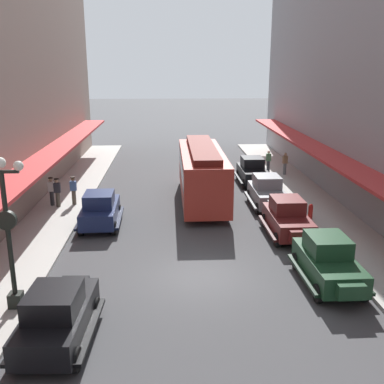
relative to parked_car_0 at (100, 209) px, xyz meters
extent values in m
plane|color=#424244|center=(4.74, -6.14, -0.94)|extent=(200.00, 200.00, 0.00)
cube|color=#B7B5AD|center=(-2.76, -6.14, -0.87)|extent=(3.00, 60.00, 0.15)
cube|color=#19234C|center=(0.00, 0.03, -0.20)|extent=(1.79, 3.94, 0.80)
cube|color=#19234C|center=(0.00, -0.22, 0.55)|extent=(1.48, 1.73, 0.70)
cube|color=#8C9EA8|center=(0.00, -0.22, 0.55)|extent=(1.40, 1.70, 0.42)
cube|color=#19234C|center=(-0.05, 2.16, -0.15)|extent=(0.94, 0.38, 0.52)
cube|color=black|center=(-0.95, 0.01, -0.52)|extent=(0.32, 3.51, 0.12)
cube|color=black|center=(0.95, 0.05, -0.52)|extent=(0.32, 3.51, 0.12)
cylinder|color=black|center=(-0.84, 1.38, -0.60)|extent=(0.24, 0.68, 0.68)
cylinder|color=black|center=(0.78, 1.42, -0.60)|extent=(0.24, 0.68, 0.68)
cylinder|color=black|center=(-0.78, -1.35, -0.60)|extent=(0.24, 0.68, 0.68)
cylinder|color=black|center=(0.84, -1.31, -0.60)|extent=(0.24, 0.68, 0.68)
cube|color=black|center=(0.22, -10.26, -0.20)|extent=(1.87, 3.97, 0.80)
cube|color=black|center=(0.20, -10.51, 0.55)|extent=(1.52, 1.76, 0.70)
cube|color=#8C9EA8|center=(0.20, -10.51, 0.55)|extent=(1.44, 1.73, 0.42)
cube|color=black|center=(0.31, -8.13, -0.15)|extent=(0.95, 0.40, 0.52)
cube|color=black|center=(-0.73, -10.21, -0.52)|extent=(0.40, 3.52, 0.12)
cube|color=black|center=(1.17, -10.30, -0.52)|extent=(0.40, 3.52, 0.12)
cylinder|color=black|center=(-0.53, -8.86, -0.60)|extent=(0.25, 0.69, 0.68)
cylinder|color=black|center=(1.08, -8.93, -0.60)|extent=(0.25, 0.69, 0.68)
cylinder|color=black|center=(-0.65, -11.58, -0.60)|extent=(0.25, 0.69, 0.68)
cylinder|color=black|center=(0.96, -11.66, -0.60)|extent=(0.25, 0.69, 0.68)
cube|color=black|center=(9.44, 8.26, -0.20)|extent=(1.72, 3.91, 0.80)
cube|color=black|center=(9.44, 8.51, 0.55)|extent=(1.45, 1.71, 0.70)
cube|color=#8C9EA8|center=(9.44, 8.51, 0.55)|extent=(1.38, 1.67, 0.42)
cube|color=black|center=(9.45, 6.13, -0.15)|extent=(0.94, 0.37, 0.52)
cube|color=black|center=(10.39, 8.27, -0.52)|extent=(0.26, 3.51, 0.12)
cube|color=black|center=(8.49, 8.25, -0.52)|extent=(0.26, 3.51, 0.12)
cylinder|color=black|center=(10.26, 6.90, -0.60)|extent=(0.22, 0.68, 0.68)
cylinder|color=black|center=(8.64, 6.89, -0.60)|extent=(0.22, 0.68, 0.68)
cylinder|color=black|center=(10.24, 9.63, -0.60)|extent=(0.22, 0.68, 0.68)
cylinder|color=black|center=(8.62, 9.62, -0.60)|extent=(0.22, 0.68, 0.68)
cube|color=#193D23|center=(9.55, -6.95, -0.20)|extent=(1.75, 3.92, 0.80)
cube|color=#193D23|center=(9.55, -6.70, 0.55)|extent=(1.46, 1.72, 0.70)
cube|color=#8C9EA8|center=(9.55, -6.70, 0.55)|extent=(1.39, 1.68, 0.42)
cube|color=#193D23|center=(9.58, -9.08, -0.15)|extent=(0.94, 0.37, 0.52)
cube|color=black|center=(10.50, -6.94, -0.52)|extent=(0.28, 3.51, 0.12)
cube|color=black|center=(8.60, -6.96, -0.52)|extent=(0.28, 3.51, 0.12)
cylinder|color=black|center=(10.38, -8.31, -0.60)|extent=(0.23, 0.68, 0.68)
cylinder|color=black|center=(8.76, -8.33, -0.60)|extent=(0.23, 0.68, 0.68)
cylinder|color=black|center=(10.34, -5.58, -0.60)|extent=(0.23, 0.68, 0.68)
cylinder|color=black|center=(8.73, -5.60, -0.60)|extent=(0.23, 0.68, 0.68)
cube|color=slate|center=(9.31, 2.79, -0.20)|extent=(1.70, 3.90, 0.80)
cube|color=slate|center=(9.31, 3.04, 0.55)|extent=(1.44, 1.70, 0.70)
cube|color=#8C9EA8|center=(9.31, 3.04, 0.55)|extent=(1.37, 1.67, 0.42)
cube|color=slate|center=(9.32, 0.66, -0.15)|extent=(0.94, 0.36, 0.52)
cube|color=#393A3D|center=(10.26, 2.79, -0.52)|extent=(0.24, 3.51, 0.12)
cube|color=#393A3D|center=(8.36, 2.79, -0.52)|extent=(0.24, 3.51, 0.12)
cylinder|color=black|center=(10.12, 1.42, -0.60)|extent=(0.22, 0.68, 0.68)
cylinder|color=black|center=(8.51, 1.42, -0.60)|extent=(0.22, 0.68, 0.68)
cylinder|color=black|center=(10.12, 4.15, -0.60)|extent=(0.22, 0.68, 0.68)
cylinder|color=black|center=(8.51, 4.15, -0.60)|extent=(0.22, 0.68, 0.68)
cube|color=#591919|center=(9.31, -1.89, -0.20)|extent=(1.71, 3.91, 0.80)
cube|color=#591919|center=(9.31, -1.64, 0.55)|extent=(1.45, 1.71, 0.70)
cube|color=#8C9EA8|center=(9.31, -1.64, 0.55)|extent=(1.37, 1.67, 0.42)
cube|color=#591919|center=(9.32, -4.02, -0.15)|extent=(0.94, 0.36, 0.52)
cube|color=black|center=(10.26, -1.88, -0.52)|extent=(0.25, 3.51, 0.12)
cube|color=black|center=(8.36, -1.89, -0.52)|extent=(0.25, 3.51, 0.12)
cylinder|color=black|center=(10.12, -3.25, -0.60)|extent=(0.22, 0.68, 0.68)
cylinder|color=black|center=(8.51, -3.26, -0.60)|extent=(0.22, 0.68, 0.68)
cylinder|color=black|center=(10.11, -0.52, -0.60)|extent=(0.22, 0.68, 0.68)
cylinder|color=black|center=(8.49, -0.53, -0.60)|extent=(0.22, 0.68, 0.68)
cube|color=#A52D23|center=(5.56, 4.08, 0.81)|extent=(2.54, 9.61, 2.70)
cube|color=#5B1913|center=(5.56, 4.08, 2.34)|extent=(1.54, 8.65, 0.36)
cube|color=#8C9EA8|center=(5.56, 4.08, 1.28)|extent=(2.56, 8.84, 0.95)
cube|color=black|center=(5.57, 6.96, -0.74)|extent=(2.00, 1.21, 0.40)
cube|color=black|center=(5.55, 1.20, -0.74)|extent=(2.00, 1.21, 0.40)
cube|color=black|center=(-1.66, -8.35, -0.54)|extent=(0.44, 0.44, 0.50)
cylinder|color=black|center=(-1.66, -8.35, 1.81)|extent=(0.16, 0.16, 4.20)
cube|color=black|center=(-1.66, -8.35, 3.91)|extent=(1.10, 0.10, 0.10)
sphere|color=white|center=(-1.11, -8.35, 4.09)|extent=(0.32, 0.32, 0.32)
sphere|color=white|center=(-1.66, -8.35, 4.19)|extent=(0.36, 0.36, 0.36)
cylinder|color=black|center=(-1.66, -8.35, 2.31)|extent=(0.64, 0.18, 0.64)
cylinder|color=silver|center=(-1.66, -8.25, 2.31)|extent=(0.56, 0.02, 0.56)
cylinder|color=#B21E19|center=(11.09, 0.17, -0.44)|extent=(0.24, 0.24, 0.70)
sphere|color=#B21E19|center=(11.09, 0.17, -0.07)|extent=(0.20, 0.20, 0.20)
cylinder|color=slate|center=(12.24, 10.32, -0.37)|extent=(0.24, 0.24, 0.85)
cube|color=#8C6647|center=(12.24, 10.32, 0.34)|extent=(0.36, 0.22, 0.56)
sphere|color=#9E7051|center=(12.24, 10.32, 0.74)|extent=(0.22, 0.22, 0.22)
cylinder|color=#4C4238|center=(-2.86, 3.02, -0.37)|extent=(0.24, 0.24, 0.85)
cube|color=#26262D|center=(-2.86, 3.02, 0.34)|extent=(0.36, 0.22, 0.56)
sphere|color=tan|center=(-2.86, 3.02, 0.74)|extent=(0.22, 0.22, 0.22)
cylinder|color=black|center=(-2.86, 3.02, 0.86)|extent=(0.28, 0.28, 0.04)
cylinder|color=#2D2D33|center=(11.20, 11.27, -0.37)|extent=(0.24, 0.24, 0.85)
cube|color=#4C724C|center=(11.20, 11.27, 0.34)|extent=(0.36, 0.22, 0.56)
sphere|color=beige|center=(11.20, 11.27, 0.74)|extent=(0.22, 0.22, 0.22)
cylinder|color=#2D2D33|center=(-3.27, 3.30, -0.37)|extent=(0.24, 0.24, 0.85)
cube|color=white|center=(-3.27, 3.30, 0.34)|extent=(0.36, 0.22, 0.56)
sphere|color=tan|center=(-3.27, 3.30, 0.74)|extent=(0.22, 0.22, 0.22)
cylinder|color=black|center=(-3.27, 3.30, 0.86)|extent=(0.28, 0.28, 0.04)
cylinder|color=#4C4238|center=(-2.03, 3.41, -0.37)|extent=(0.24, 0.24, 0.85)
cube|color=#3F598C|center=(-2.03, 3.41, 0.34)|extent=(0.36, 0.22, 0.56)
sphere|color=brown|center=(-2.03, 3.41, 0.74)|extent=(0.22, 0.22, 0.22)
cylinder|color=black|center=(-2.03, 3.41, 0.86)|extent=(0.28, 0.28, 0.04)
camera|label=1|loc=(3.58, -22.39, 7.10)|focal=42.32mm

